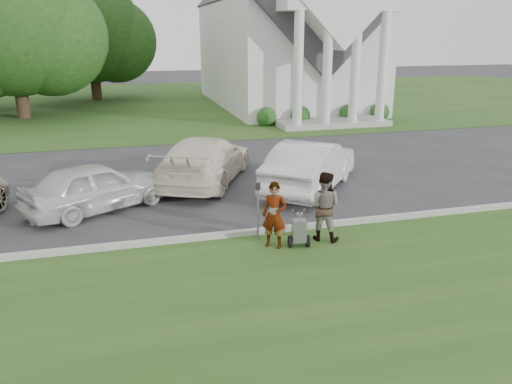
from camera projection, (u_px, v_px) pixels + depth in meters
name	position (u px, v px, depth m)	size (l,w,h in m)	color
ground	(232.00, 246.00, 12.09)	(120.00, 120.00, 0.00)	#333335
grass_strip	(266.00, 309.00, 9.33)	(80.00, 7.00, 0.01)	#254A19
church_lawn	(152.00, 103.00, 36.91)	(80.00, 30.00, 0.01)	#254A19
curb	(227.00, 235.00, 12.57)	(80.00, 0.18, 0.15)	#9E9E93
church	(286.00, 17.00, 33.78)	(9.19, 19.00, 24.10)	white
tree_left	(12.00, 30.00, 28.74)	(10.63, 8.40, 9.71)	#332316
tree_back	(91.00, 36.00, 37.21)	(9.61, 7.60, 8.89)	#332316
striping_cart	(299.00, 231.00, 11.93)	(0.57, 1.05, 0.93)	black
person_left	(274.00, 216.00, 11.79)	(0.59, 0.39, 1.61)	#999999
person_right	(323.00, 207.00, 12.21)	(0.85, 0.66, 1.74)	#999999
parking_meter_near	(258.00, 203.00, 12.19)	(0.11, 0.10, 1.52)	gray
car_b	(96.00, 186.00, 14.36)	(1.68, 4.19, 1.43)	silver
car_c	(205.00, 160.00, 17.06)	(2.22, 5.46, 1.58)	white
car_d	(311.00, 165.00, 16.24)	(1.72, 4.94, 1.63)	silver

